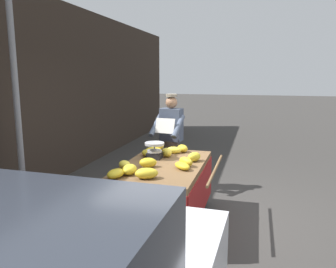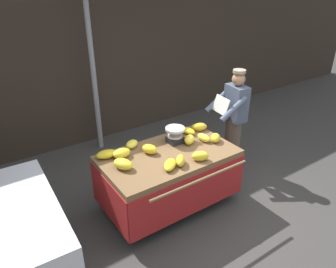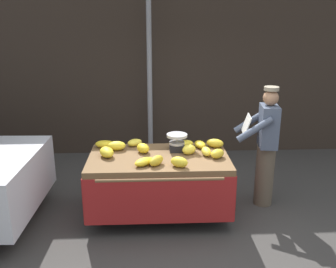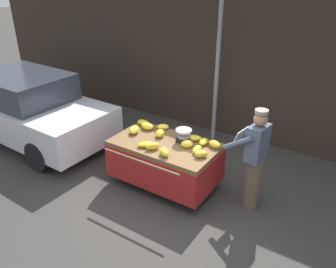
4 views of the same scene
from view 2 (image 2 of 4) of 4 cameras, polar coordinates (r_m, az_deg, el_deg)
ground_plane at (r=4.69m, az=8.28°, el=-13.72°), size 60.00×60.00×0.00m
back_wall at (r=6.38m, az=-10.59°, el=14.70°), size 16.00×0.24×3.46m
street_pole at (r=5.75m, az=-13.48°, el=12.54°), size 0.09×0.09×3.35m
banana_cart at (r=4.40m, az=0.12°, el=-6.04°), size 1.85×1.25×0.86m
weighing_scale at (r=4.51m, az=1.28°, el=-0.22°), size 0.28×0.28×0.24m
banana_bunch_0 at (r=4.27m, az=-3.32°, el=-2.72°), size 0.23×0.27×0.12m
banana_bunch_1 at (r=3.98m, az=-8.07°, el=-5.36°), size 0.26×0.31×0.13m
banana_bunch_2 at (r=4.61m, az=8.52°, el=-0.67°), size 0.25×0.25×0.12m
banana_bunch_3 at (r=3.96m, az=0.36°, el=-5.53°), size 0.30×0.30×0.09m
banana_bunch_4 at (r=4.71m, az=1.44°, el=0.05°), size 0.31×0.27×0.09m
banana_bunch_5 at (r=4.22m, az=-8.33°, el=-3.42°), size 0.24×0.17×0.12m
banana_bunch_6 at (r=4.80m, az=3.67°, el=0.55°), size 0.18×0.27×0.09m
banana_bunch_7 at (r=4.25m, az=-10.99°, el=-3.56°), size 0.30×0.20×0.10m
banana_bunch_8 at (r=4.02m, az=2.26°, el=-4.77°), size 0.23×0.26×0.12m
banana_bunch_9 at (r=4.61m, az=6.44°, el=-0.65°), size 0.13×0.24×0.11m
banana_bunch_10 at (r=4.91m, az=5.63°, el=1.29°), size 0.28×0.23×0.12m
banana_bunch_11 at (r=4.13m, az=5.82°, el=-3.95°), size 0.26×0.23×0.13m
banana_bunch_12 at (r=4.44m, az=-6.53°, el=-1.82°), size 0.26×0.24×0.10m
banana_bunch_13 at (r=4.51m, az=3.88°, el=-1.00°), size 0.25×0.23×0.13m
vendor_person at (r=5.35m, az=11.72°, el=2.52°), size 0.62×0.57×1.71m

